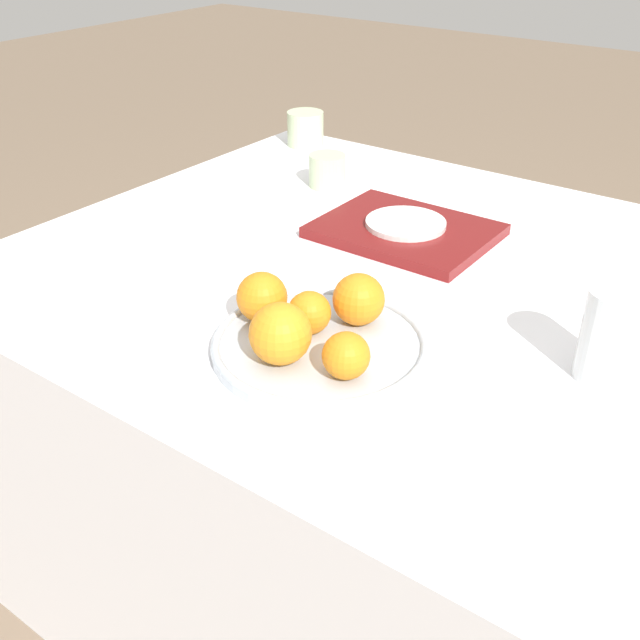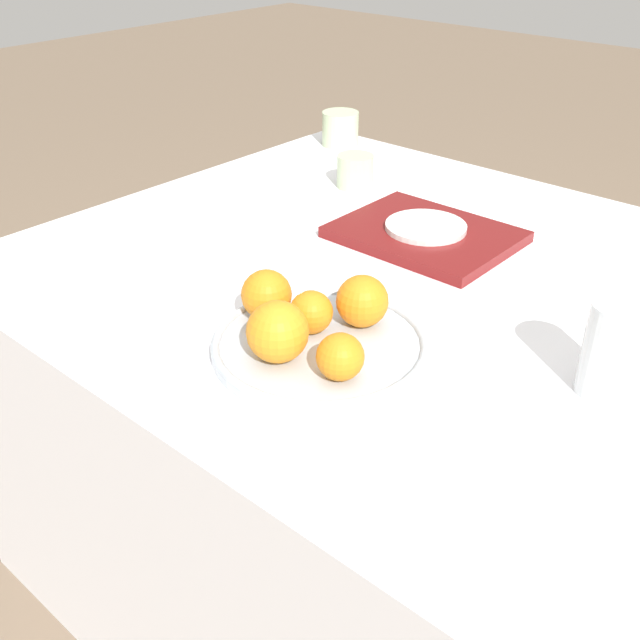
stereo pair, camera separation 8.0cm
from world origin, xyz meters
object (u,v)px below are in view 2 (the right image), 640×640
at_px(orange_0, 278,332).
at_px(orange_3, 266,295).
at_px(side_plate, 426,227).
at_px(cup_1, 340,129).
at_px(cup_2, 355,171).
at_px(orange_1, 362,301).
at_px(water_glass, 612,349).
at_px(fruit_platter, 320,345).
at_px(orange_4, 311,312).
at_px(orange_2, 340,357).
at_px(serving_tray, 425,234).

bearing_deg(orange_0, orange_3, 142.57).
xyz_separation_m(orange_3, side_plate, (0.00, 0.40, -0.03)).
bearing_deg(cup_1, cup_2, -43.70).
xyz_separation_m(orange_1, water_glass, (0.32, 0.09, 0.01)).
xyz_separation_m(fruit_platter, cup_2, (-0.37, 0.53, 0.02)).
distance_m(orange_0, orange_3, 0.11).
bearing_deg(cup_2, cup_1, 136.30).
bearing_deg(orange_1, orange_4, -123.22).
xyz_separation_m(orange_0, side_plate, (-0.09, 0.47, -0.03)).
relative_size(orange_1, side_plate, 0.51).
relative_size(fruit_platter, orange_1, 4.02).
bearing_deg(orange_1, orange_3, -146.93).
distance_m(orange_4, cup_2, 0.62).
bearing_deg(orange_2, cup_2, 127.54).
bearing_deg(orange_3, fruit_platter, -0.65).
xyz_separation_m(orange_0, cup_1, (-0.56, 0.80, -0.02)).
distance_m(orange_0, cup_2, 0.69).
distance_m(orange_3, orange_4, 0.08).
height_order(orange_2, cup_2, orange_2).
distance_m(orange_1, cup_2, 0.59).
relative_size(orange_2, cup_2, 0.81).
height_order(orange_2, side_plate, orange_2).
distance_m(orange_0, orange_1, 0.15).
relative_size(water_glass, serving_tray, 0.42).
bearing_deg(serving_tray, fruit_platter, -75.80).
bearing_deg(orange_3, side_plate, 89.85).
bearing_deg(cup_1, fruit_platter, -51.66).
bearing_deg(cup_1, side_plate, -34.37).
height_order(orange_1, water_glass, water_glass).
bearing_deg(orange_0, orange_2, 13.22).
relative_size(water_glass, cup_1, 1.44).
height_order(orange_3, orange_4, orange_3).
bearing_deg(orange_1, cup_2, 129.98).
distance_m(orange_1, side_plate, 0.35).
xyz_separation_m(orange_0, cup_2, (-0.35, 0.60, -0.02)).
distance_m(orange_3, cup_2, 0.59).
height_order(orange_1, cup_1, orange_1).
distance_m(orange_3, cup_1, 0.87).
bearing_deg(orange_4, side_plate, 100.67).
bearing_deg(orange_4, serving_tray, 100.67).
bearing_deg(cup_2, orange_0, -59.36).
bearing_deg(water_glass, orange_1, -164.07).
xyz_separation_m(orange_2, side_plate, (-0.18, 0.45, -0.02)).
distance_m(orange_2, cup_1, 1.01).
relative_size(orange_0, cup_2, 1.08).
bearing_deg(side_plate, serving_tray, 180.00).
xyz_separation_m(orange_2, orange_4, (-0.10, 0.06, -0.00)).
bearing_deg(orange_4, cup_1, 127.45).
xyz_separation_m(water_glass, side_plate, (-0.44, 0.24, -0.04)).
xyz_separation_m(orange_0, orange_2, (0.09, 0.02, -0.01)).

